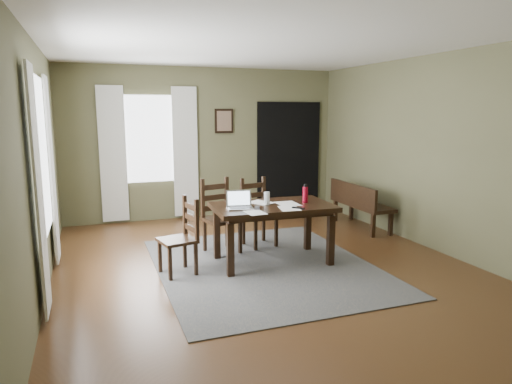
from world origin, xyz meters
name	(u,v)px	position (x,y,z in m)	size (l,w,h in m)	color
ground	(264,266)	(0.00, 0.00, -0.01)	(5.00, 6.00, 0.01)	#492C16
room_shell	(265,122)	(0.00, 0.00, 1.80)	(5.02, 6.02, 2.71)	brown
rug	(264,266)	(0.00, 0.00, 0.01)	(2.60, 3.20, 0.01)	#484848
dining_table	(273,212)	(0.15, 0.11, 0.67)	(1.53, 0.96, 0.75)	black
chair_end	(181,237)	(-1.02, 0.09, 0.45)	(0.48, 0.47, 0.91)	black
chair_back_left	(220,217)	(-0.35, 0.77, 0.50)	(0.53, 0.53, 1.01)	black
chair_back_right	(258,213)	(0.24, 0.89, 0.48)	(0.50, 0.50, 0.97)	black
bench	(358,201)	(2.15, 1.24, 0.45)	(0.43, 1.34, 0.76)	black
laptop	(240,204)	(-0.30, 0.06, 0.82)	(0.35, 0.29, 0.21)	#B7B7BC
computer_mouse	(257,208)	(-0.13, -0.08, 0.78)	(0.06, 0.10, 0.03)	#3F3F42
tv_remote	(298,208)	(0.35, -0.23, 0.77)	(0.04, 0.16, 0.02)	black
drinking_glass	(267,198)	(0.08, 0.12, 0.84)	(0.07, 0.07, 0.16)	silver
water_bottle	(305,194)	(0.60, 0.09, 0.87)	(0.09, 0.09, 0.24)	#B20D28
paper_b	(289,208)	(0.25, -0.18, 0.76)	(0.23, 0.30, 0.00)	white
paper_c	(261,203)	(0.05, 0.27, 0.76)	(0.24, 0.31, 0.00)	white
paper_d	(288,204)	(0.35, 0.08, 0.76)	(0.26, 0.34, 0.00)	white
paper_e	(255,213)	(-0.21, -0.26, 0.76)	(0.21, 0.27, 0.00)	white
window_left	(41,157)	(-2.47, 0.20, 1.45)	(0.01, 1.30, 1.70)	white
window_back	(149,139)	(-1.00, 2.97, 1.45)	(1.00, 0.01, 1.50)	white
curtain_left_near	(39,192)	(-2.44, -0.62, 1.20)	(0.03, 0.48, 2.30)	silver
curtain_left_far	(52,170)	(-2.44, 1.02, 1.20)	(0.03, 0.48, 2.30)	silver
curtain_back_left	(113,155)	(-1.62, 2.94, 1.20)	(0.44, 0.03, 2.30)	silver
curtain_back_right	(185,152)	(-0.38, 2.94, 1.20)	(0.44, 0.03, 2.30)	silver
framed_picture	(224,121)	(0.35, 2.97, 1.75)	(0.34, 0.03, 0.44)	black
doorway_back	(289,157)	(1.65, 2.97, 1.05)	(1.30, 0.03, 2.10)	black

